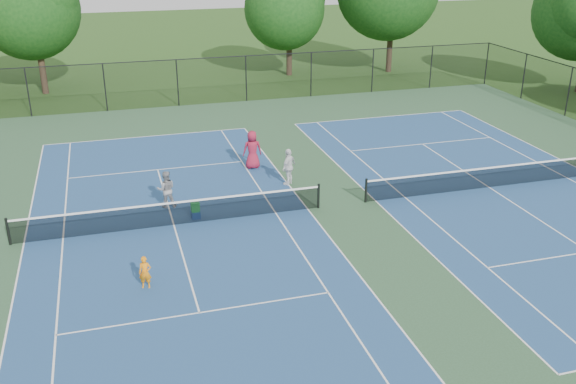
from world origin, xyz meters
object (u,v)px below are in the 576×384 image
object	(u,v)px
bystander_c	(252,150)
ball_crate	(196,215)
tree_back_c	(289,3)
bystander_a	(289,167)
tree_back_a	(33,4)
ball_hopper	(195,207)
instructor	(166,189)
child_player	(145,272)

from	to	relation	value
bystander_c	ball_crate	world-z (taller)	bystander_c
tree_back_c	bystander_a	size ratio (longest dim) A/B	4.99
tree_back_a	ball_hopper	world-z (taller)	tree_back_a
bystander_c	ball_hopper	world-z (taller)	bystander_c
bystander_c	ball_hopper	bearing A→B (deg)	57.60
tree_back_c	instructor	world-z (taller)	tree_back_c
tree_back_c	child_player	world-z (taller)	tree_back_c
bystander_a	ball_crate	xyz separation A→B (m)	(-4.59, -2.48, -0.69)
bystander_a	ball_hopper	xyz separation A→B (m)	(-4.59, -2.48, -0.33)
tree_back_a	instructor	world-z (taller)	tree_back_a
ball_hopper	instructor	bearing A→B (deg)	123.69
tree_back_c	ball_crate	world-z (taller)	tree_back_c
child_player	tree_back_a	bearing A→B (deg)	113.26
bystander_a	bystander_c	world-z (taller)	bystander_c
child_player	bystander_c	xyz separation A→B (m)	(5.85, 9.84, 0.37)
tree_back_c	child_player	bearing A→B (deg)	-114.49
child_player	bystander_c	distance (m)	11.45
ball_hopper	bystander_a	bearing A→B (deg)	28.35
tree_back_c	child_player	size ratio (longest dim) A/B	7.61
tree_back_a	ball_hopper	xyz separation A→B (m)	(6.92, -23.60, -5.53)
child_player	instructor	bearing A→B (deg)	91.76
child_player	bystander_a	size ratio (longest dim) A/B	0.66
tree_back_a	bystander_a	distance (m)	24.61
tree_back_c	tree_back_a	bearing A→B (deg)	-176.82
tree_back_c	bystander_c	xyz separation A→B (m)	(-7.56, -19.60, -4.55)
tree_back_a	tree_back_c	bearing A→B (deg)	3.18
tree_back_c	bystander_c	size ratio (longest dim) A/B	4.53
child_player	ball_hopper	size ratio (longest dim) A/B	2.78
instructor	bystander_c	bearing A→B (deg)	-137.09
child_player	ball_crate	bearing A→B (deg)	78.34
instructor	ball_hopper	size ratio (longest dim) A/B	3.99
child_player	instructor	world-z (taller)	instructor
instructor	bystander_a	world-z (taller)	bystander_a
ball_crate	ball_hopper	size ratio (longest dim) A/B	0.87
tree_back_a	bystander_c	size ratio (longest dim) A/B	4.94
ball_crate	ball_hopper	world-z (taller)	ball_hopper
bystander_a	ball_hopper	bearing A→B (deg)	-15.27
tree_back_a	bystander_a	xyz separation A→B (m)	(11.51, -21.12, -5.20)
instructor	bystander_c	size ratio (longest dim) A/B	0.85
ball_crate	ball_hopper	distance (m)	0.35
bystander_a	ball_crate	size ratio (longest dim) A/B	4.86
tree_back_a	bystander_c	bearing A→B (deg)	-60.70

